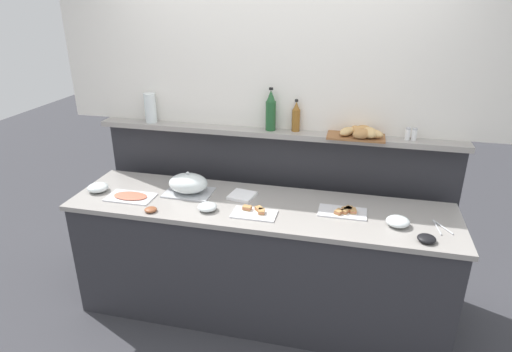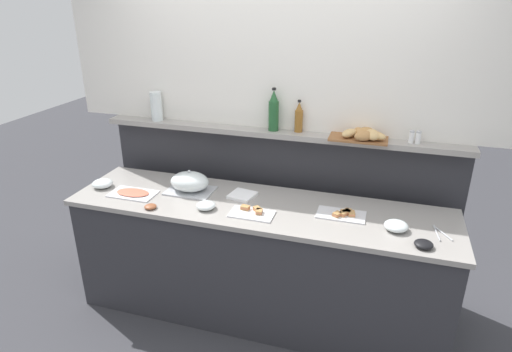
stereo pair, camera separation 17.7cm
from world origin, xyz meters
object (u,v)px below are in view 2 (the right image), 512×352
(glass_bowl_small, at_px, (206,206))
(napkin_stack, at_px, (242,195))
(salt_shaker, at_px, (411,137))
(sandwich_platter_side, at_px, (342,214))
(bread_basket, at_px, (364,135))
(serving_tongs, at_px, (439,233))
(condiment_bowl_cream, at_px, (150,207))
(condiment_bowl_teal, at_px, (424,244))
(wine_bottle_green, at_px, (274,112))
(pepper_shaker, at_px, (418,137))
(water_carafe, at_px, (156,106))
(glass_bowl_large, at_px, (103,184))
(glass_bowl_medium, at_px, (396,226))
(serving_cloche, at_px, (190,182))
(sandwich_platter_rear, at_px, (252,213))
(vinegar_bottle_amber, at_px, (299,118))
(cold_cuts_platter, at_px, (133,193))

(glass_bowl_small, height_order, napkin_stack, glass_bowl_small)
(salt_shaker, bearing_deg, sandwich_platter_side, -131.68)
(bread_basket, bearing_deg, serving_tongs, -40.98)
(condiment_bowl_cream, relative_size, napkin_stack, 0.49)
(condiment_bowl_teal, distance_m, wine_bottle_green, 1.38)
(pepper_shaker, relative_size, water_carafe, 0.38)
(serving_tongs, relative_size, salt_shaker, 2.14)
(glass_bowl_large, relative_size, napkin_stack, 0.89)
(wine_bottle_green, height_order, salt_shaker, wine_bottle_green)
(glass_bowl_medium, xyz_separation_m, pepper_shaker, (0.09, 0.52, 0.42))
(serving_cloche, bearing_deg, condiment_bowl_cream, -113.24)
(glass_bowl_medium, bearing_deg, glass_bowl_large, 179.40)
(sandwich_platter_side, distance_m, serving_tongs, 0.59)
(sandwich_platter_rear, distance_m, bread_basket, 0.94)
(wine_bottle_green, xyz_separation_m, salt_shaker, (0.97, -0.01, -0.10))
(sandwich_platter_rear, distance_m, wine_bottle_green, 0.79)
(serving_tongs, distance_m, bread_basket, 0.82)
(vinegar_bottle_amber, xyz_separation_m, bread_basket, (0.47, -0.05, -0.07))
(glass_bowl_small, xyz_separation_m, vinegar_bottle_amber, (0.49, 0.63, 0.48))
(sandwich_platter_rear, xyz_separation_m, bread_basket, (0.64, 0.55, 0.43))
(condiment_bowl_cream, bearing_deg, cold_cuts_platter, 145.52)
(glass_bowl_medium, bearing_deg, condiment_bowl_cream, -173.35)
(serving_tongs, bearing_deg, cold_cuts_platter, -178.34)
(cold_cuts_platter, height_order, condiment_bowl_cream, condiment_bowl_cream)
(glass_bowl_large, distance_m, glass_bowl_medium, 2.11)
(glass_bowl_medium, bearing_deg, napkin_stack, 170.63)
(serving_tongs, relative_size, wine_bottle_green, 0.59)
(glass_bowl_medium, distance_m, salt_shaker, 0.67)
(sandwich_platter_side, xyz_separation_m, water_carafe, (-1.55, 0.43, 0.51))
(salt_shaker, distance_m, pepper_shaker, 0.04)
(sandwich_platter_rear, relative_size, serving_cloche, 0.86)
(condiment_bowl_cream, distance_m, napkin_stack, 0.64)
(serving_tongs, relative_size, napkin_stack, 1.09)
(glass_bowl_small, xyz_separation_m, wine_bottle_green, (0.30, 0.61, 0.52))
(sandwich_platter_rear, distance_m, condiment_bowl_teal, 1.06)
(sandwich_platter_side, height_order, glass_bowl_small, glass_bowl_small)
(sandwich_platter_rear, bearing_deg, serving_cloche, 159.52)
(glass_bowl_large, bearing_deg, cold_cuts_platter, -9.29)
(sandwich_platter_rear, xyz_separation_m, pepper_shaker, (0.99, 0.58, 0.44))
(cold_cuts_platter, bearing_deg, sandwich_platter_rear, -2.21)
(glass_bowl_medium, relative_size, wine_bottle_green, 0.46)
(wine_bottle_green, bearing_deg, bread_basket, -3.01)
(glass_bowl_large, bearing_deg, condiment_bowl_cream, -21.76)
(glass_bowl_medium, height_order, wine_bottle_green, wine_bottle_green)
(condiment_bowl_cream, height_order, water_carafe, water_carafe)
(sandwich_platter_side, height_order, wine_bottle_green, wine_bottle_green)
(vinegar_bottle_amber, bearing_deg, salt_shaker, -2.01)
(sandwich_platter_rear, bearing_deg, condiment_bowl_cream, -169.60)
(glass_bowl_medium, bearing_deg, glass_bowl_small, -176.26)
(wine_bottle_green, xyz_separation_m, pepper_shaker, (1.01, -0.01, -0.10))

